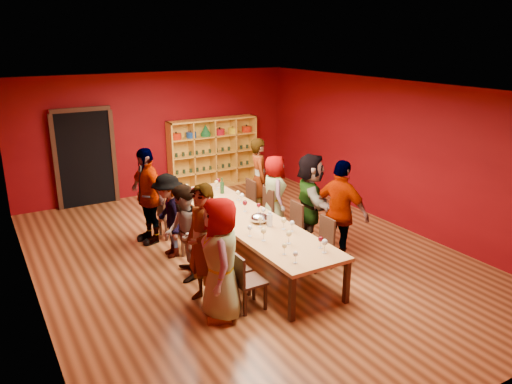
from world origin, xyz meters
TOP-DOWN VIEW (x-y plane):
  - room_shell at (0.00, 0.00)m, footprint 7.10×9.10m
  - tasting_table at (0.00, 0.00)m, footprint 1.10×4.50m
  - doorway at (-1.80, 4.43)m, footprint 1.40×0.17m
  - shelving_unit at (1.40, 4.32)m, footprint 2.40×0.40m
  - chair_person_left_0 at (-0.91, -1.57)m, footprint 0.42×0.42m
  - person_left_0 at (-1.28, -1.57)m, footprint 0.74×0.98m
  - chair_person_left_1 at (-0.91, -1.08)m, footprint 0.42×0.42m
  - person_left_1 at (-1.34, -1.08)m, footprint 0.60×0.75m
  - chair_person_left_2 at (-0.91, -0.20)m, footprint 0.42×0.42m
  - person_left_2 at (-1.28, -0.20)m, footprint 0.64×0.87m
  - chair_person_left_3 at (-0.91, 0.75)m, footprint 0.42×0.42m
  - person_left_3 at (-1.17, 0.75)m, footprint 0.49×1.02m
  - chair_person_left_4 at (-0.91, 1.59)m, footprint 0.42×0.42m
  - person_left_4 at (-1.27, 1.59)m, footprint 0.69×1.16m
  - chair_person_right_1 at (0.91, -1.01)m, footprint 0.42×0.42m
  - person_right_1 at (1.30, -1.01)m, footprint 0.80×1.18m
  - chair_person_right_2 at (0.91, -0.09)m, footprint 0.42×0.42m
  - person_right_2 at (1.32, -0.09)m, footprint 1.08×1.71m
  - chair_person_right_3 at (0.91, 0.91)m, footprint 0.42×0.42m
  - person_right_3 at (1.16, 0.91)m, footprint 0.62×0.84m
  - chair_person_right_4 at (0.91, 1.63)m, footprint 0.42×0.42m
  - person_right_4 at (1.23, 1.63)m, footprint 0.66×0.77m
  - wine_glass_0 at (-0.34, 0.03)m, footprint 0.07×0.07m
  - wine_glass_1 at (-0.37, -0.77)m, footprint 0.08×0.08m
  - wine_glass_2 at (-0.32, 1.61)m, footprint 0.07×0.07m
  - wine_glass_3 at (0.28, 1.78)m, footprint 0.08×0.08m
  - wine_glass_4 at (-0.30, 0.93)m, footprint 0.09×0.09m
  - wine_glass_5 at (0.37, 1.90)m, footprint 0.08×0.08m
  - wine_glass_6 at (0.32, 0.12)m, footprint 0.08×0.08m
  - wine_glass_7 at (0.33, -1.71)m, footprint 0.08×0.08m
  - wine_glass_8 at (-0.38, -0.02)m, footprint 0.08×0.08m
  - wine_glass_9 at (-0.01, -0.49)m, footprint 0.08×0.08m
  - wine_glass_10 at (0.30, 0.72)m, footprint 0.09×0.09m
  - wine_glass_11 at (0.27, -0.79)m, footprint 0.08×0.08m
  - wine_glass_12 at (-0.32, 0.87)m, footprint 0.09×0.09m
  - wine_glass_13 at (-0.37, 1.84)m, footprint 0.08×0.08m
  - wine_glass_14 at (0.14, 0.30)m, footprint 0.09×0.09m
  - wine_glass_15 at (0.33, -0.94)m, footprint 0.08×0.08m
  - wine_glass_16 at (0.27, -0.14)m, footprint 0.08×0.08m
  - wine_glass_17 at (0.27, -1.88)m, footprint 0.09×0.09m
  - wine_glass_18 at (-0.27, -1.04)m, footprint 0.09×0.09m
  - wine_glass_19 at (0.01, -1.33)m, footprint 0.09×0.09m
  - wine_glass_20 at (-0.29, -1.95)m, footprint 0.07×0.07m
  - wine_glass_21 at (-0.13, 1.20)m, footprint 0.08×0.08m
  - wine_glass_22 at (0.34, 0.95)m, footprint 0.08×0.08m
  - wine_glass_23 at (-0.27, -1.63)m, footprint 0.07×0.07m
  - spittoon_bowl at (0.09, -0.30)m, footprint 0.32×0.32m
  - carafe_a at (-0.16, 0.42)m, footprint 0.10×0.10m
  - carafe_b at (0.14, -0.55)m, footprint 0.10×0.10m
  - wine_bottle at (0.27, 1.49)m, footprint 0.10×0.10m

SIDE VIEW (x-z plane):
  - chair_person_left_0 at x=-0.91m, z-range 0.05..0.94m
  - chair_person_left_1 at x=-0.91m, z-range 0.05..0.94m
  - chair_person_left_2 at x=-0.91m, z-range 0.05..0.94m
  - chair_person_left_3 at x=-0.91m, z-range 0.05..0.94m
  - chair_person_left_4 at x=-0.91m, z-range 0.05..0.94m
  - chair_person_right_1 at x=0.91m, z-range 0.05..0.94m
  - chair_person_right_2 at x=0.91m, z-range 0.05..0.94m
  - chair_person_right_3 at x=0.91m, z-range 0.05..0.94m
  - chair_person_right_4 at x=0.91m, z-range 0.05..0.94m
  - tasting_table at x=0.00m, z-range 0.32..1.07m
  - person_left_3 at x=-1.17m, z-range 0.00..1.54m
  - person_right_3 at x=1.16m, z-range 0.00..1.55m
  - person_left_2 at x=-1.28m, z-range 0.00..1.59m
  - spittoon_bowl at x=0.09m, z-range 0.74..0.91m
  - carafe_a at x=-0.16m, z-range 0.74..0.98m
  - carafe_b at x=0.14m, z-range 0.74..0.99m
  - wine_bottle at x=0.27m, z-range 0.71..1.04m
  - wine_glass_0 at x=-0.34m, z-range 0.79..0.96m
  - wine_glass_2 at x=-0.32m, z-range 0.79..0.97m
  - wine_glass_23 at x=-0.27m, z-range 0.79..0.97m
  - wine_glass_20 at x=-0.29m, z-range 0.79..0.98m
  - wine_glass_9 at x=-0.01m, z-range 0.79..0.98m
  - person_right_4 at x=1.23m, z-range 0.00..1.77m
  - wine_glass_16 at x=0.27m, z-range 0.79..0.98m
  - wine_glass_6 at x=0.32m, z-range 0.79..0.98m
  - wine_glass_7 at x=0.33m, z-range 0.79..0.98m
  - wine_glass_21 at x=-0.13m, z-range 0.79..0.99m
  - wine_glass_15 at x=0.33m, z-range 0.79..0.99m
  - wine_glass_1 at x=-0.37m, z-range 0.79..0.99m
  - person_right_2 at x=1.32m, z-range 0.00..1.78m
  - wine_glass_22 at x=0.34m, z-range 0.79..0.99m
  - person_left_0 at x=-1.28m, z-range 0.00..1.78m
  - wine_glass_13 at x=-0.37m, z-range 0.80..1.00m
  - wine_glass_3 at x=0.28m, z-range 0.80..1.00m
  - wine_glass_8 at x=-0.38m, z-range 0.80..1.00m
  - wine_glass_5 at x=0.37m, z-range 0.80..1.00m
  - wine_glass_11 at x=0.27m, z-range 0.80..1.01m
  - wine_glass_10 at x=0.30m, z-range 0.80..1.01m
  - wine_glass_12 at x=-0.32m, z-range 0.80..1.01m
  - wine_glass_14 at x=0.14m, z-range 0.80..1.02m
  - wine_glass_19 at x=0.01m, z-range 0.80..1.02m
  - wine_glass_4 at x=-0.30m, z-range 0.80..1.02m
  - wine_glass_18 at x=-0.27m, z-range 0.80..1.02m
  - wine_glass_17 at x=0.27m, z-range 0.80..1.02m
  - person_right_1 at x=1.30m, z-range 0.00..1.85m
  - person_left_1 at x=-1.34m, z-range 0.00..1.85m
  - person_left_4 at x=-1.27m, z-range 0.00..1.86m
  - shelving_unit at x=1.40m, z-range 0.08..1.88m
  - doorway at x=-1.80m, z-range -0.03..2.27m
  - room_shell at x=0.00m, z-range -0.02..3.02m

